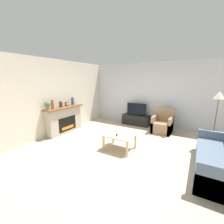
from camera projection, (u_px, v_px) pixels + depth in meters
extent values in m
plane|color=tan|center=(128.00, 147.00, 4.53)|extent=(24.00, 24.00, 0.00)
cube|color=silver|center=(154.00, 95.00, 6.43)|extent=(12.00, 0.06, 2.70)
cube|color=beige|center=(60.00, 97.00, 5.65)|extent=(0.06, 12.00, 2.70)
cube|color=#B7A893|center=(64.00, 120.00, 5.69)|extent=(0.35, 1.47, 0.95)
cube|color=black|center=(68.00, 124.00, 5.63)|extent=(0.01, 0.81, 0.52)
cube|color=orange|center=(68.00, 127.00, 5.66)|extent=(0.01, 0.57, 0.10)
cube|color=brown|center=(64.00, 107.00, 5.57)|extent=(0.47, 1.59, 0.05)
cylinder|color=#994C3D|center=(52.00, 105.00, 5.14)|extent=(0.09, 0.09, 0.30)
sphere|color=#994C3D|center=(52.00, 100.00, 5.10)|extent=(0.05, 0.05, 0.05)
cylinder|color=#512D23|center=(61.00, 105.00, 5.45)|extent=(0.12, 0.12, 0.19)
sphere|color=#512D23|center=(61.00, 102.00, 5.43)|extent=(0.07, 0.07, 0.07)
cylinder|color=#385670|center=(73.00, 101.00, 5.94)|extent=(0.12, 0.12, 0.28)
sphere|color=#385670|center=(72.00, 98.00, 5.91)|extent=(0.06, 0.06, 0.06)
cube|color=brown|center=(67.00, 104.00, 5.69)|extent=(0.07, 0.11, 0.15)
cylinder|color=white|center=(67.00, 104.00, 5.66)|extent=(0.00, 0.08, 0.08)
cylinder|color=#936B4C|center=(48.00, 108.00, 4.99)|extent=(0.14, 0.14, 0.11)
sphere|color=#477038|center=(47.00, 104.00, 4.96)|extent=(0.20, 0.20, 0.20)
cube|color=black|center=(136.00, 120.00, 6.72)|extent=(1.20, 0.50, 0.44)
cube|color=black|center=(134.00, 121.00, 6.51)|extent=(1.17, 0.01, 0.01)
cube|color=black|center=(136.00, 115.00, 6.67)|extent=(0.31, 0.18, 0.04)
cube|color=black|center=(137.00, 109.00, 6.61)|extent=(0.89, 0.03, 0.49)
cube|color=black|center=(136.00, 109.00, 6.60)|extent=(0.82, 0.01, 0.44)
cube|color=#937051|center=(162.00, 127.00, 5.74)|extent=(0.70, 0.76, 0.40)
cube|color=#937051|center=(165.00, 114.00, 5.91)|extent=(0.70, 0.14, 0.50)
cube|color=#937051|center=(154.00, 123.00, 5.87)|extent=(0.10, 0.76, 0.63)
cube|color=#937051|center=(171.00, 126.00, 5.57)|extent=(0.10, 0.76, 0.63)
cube|color=#CCB289|center=(120.00, 135.00, 4.29)|extent=(0.83, 0.65, 0.03)
cube|color=#CCB289|center=(103.00, 143.00, 4.28)|extent=(0.05, 0.05, 0.42)
cube|color=#CCB289|center=(127.00, 149.00, 3.91)|extent=(0.05, 0.05, 0.42)
cube|color=#CCB289|center=(113.00, 137.00, 4.76)|extent=(0.05, 0.05, 0.42)
cube|color=#CCB289|center=(135.00, 142.00, 4.39)|extent=(0.05, 0.05, 0.42)
cube|color=black|center=(117.00, 135.00, 4.23)|extent=(0.09, 0.15, 0.02)
cube|color=slate|center=(217.00, 163.00, 3.26)|extent=(0.82, 2.04, 0.42)
cube|color=slate|center=(223.00, 185.00, 2.43)|extent=(0.82, 0.11, 0.64)
cube|color=slate|center=(215.00, 143.00, 4.05)|extent=(0.82, 0.11, 0.64)
cylinder|color=black|center=(211.00, 147.00, 4.48)|extent=(0.30, 0.30, 0.01)
cylinder|color=brown|center=(215.00, 124.00, 4.32)|extent=(0.03, 0.03, 1.45)
cone|color=beige|center=(219.00, 95.00, 4.14)|extent=(0.28, 0.28, 0.22)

